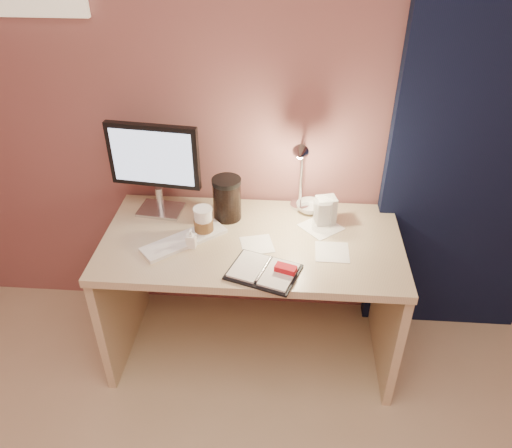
# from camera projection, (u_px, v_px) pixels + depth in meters

# --- Properties ---
(room) EXTENTS (3.50, 3.50, 3.50)m
(room) POSITION_uv_depth(u_px,v_px,m) (463.00, 137.00, 2.30)
(room) COLOR #C6B28E
(room) RESTS_ON ground
(desk) EXTENTS (1.40, 0.70, 0.73)m
(desk) POSITION_uv_depth(u_px,v_px,m) (253.00, 266.00, 2.52)
(desk) COLOR #C9B78E
(desk) RESTS_ON ground
(monitor) EXTENTS (0.44, 0.18, 0.47)m
(monitor) POSITION_uv_depth(u_px,v_px,m) (155.00, 161.00, 2.37)
(monitor) COLOR silver
(monitor) RESTS_ON desk
(keyboard) EXTENTS (0.39, 0.36, 0.02)m
(keyboard) POSITION_uv_depth(u_px,v_px,m) (184.00, 240.00, 2.31)
(keyboard) COLOR white
(keyboard) RESTS_ON desk
(planner) EXTENTS (0.34, 0.30, 0.04)m
(planner) POSITION_uv_depth(u_px,v_px,m) (265.00, 271.00, 2.12)
(planner) COLOR black
(planner) RESTS_ON desk
(paper_a) EXTENTS (0.18, 0.18, 0.00)m
(paper_a) POSITION_uv_depth(u_px,v_px,m) (257.00, 245.00, 2.29)
(paper_a) COLOR white
(paper_a) RESTS_ON desk
(paper_b) EXTENTS (0.15, 0.15, 0.00)m
(paper_b) POSITION_uv_depth(u_px,v_px,m) (332.00, 252.00, 2.24)
(paper_b) COLOR white
(paper_b) RESTS_ON desk
(paper_c) EXTENTS (0.23, 0.23, 0.00)m
(paper_c) POSITION_uv_depth(u_px,v_px,m) (321.00, 227.00, 2.41)
(paper_c) COLOR white
(paper_c) RESTS_ON desk
(coffee_cup) EXTENTS (0.09, 0.09, 0.15)m
(coffee_cup) POSITION_uv_depth(u_px,v_px,m) (204.00, 222.00, 2.32)
(coffee_cup) COLOR white
(coffee_cup) RESTS_ON desk
(clear_cup) EXTENTS (0.09, 0.09, 0.16)m
(clear_cup) POSITION_uv_depth(u_px,v_px,m) (322.00, 215.00, 2.35)
(clear_cup) COLOR white
(clear_cup) RESTS_ON desk
(bowl) EXTENTS (0.17, 0.17, 0.04)m
(bowl) POSITION_uv_depth(u_px,v_px,m) (310.00, 207.00, 2.52)
(bowl) COLOR white
(bowl) RESTS_ON desk
(lotion_bottle) EXTENTS (0.04, 0.05, 0.09)m
(lotion_bottle) POSITION_uv_depth(u_px,v_px,m) (191.00, 238.00, 2.25)
(lotion_bottle) COLOR white
(lotion_bottle) RESTS_ON desk
(dark_jar) EXTENTS (0.14, 0.14, 0.19)m
(dark_jar) POSITION_uv_depth(u_px,v_px,m) (227.00, 201.00, 2.43)
(dark_jar) COLOR black
(dark_jar) RESTS_ON desk
(product_box) EXTENTS (0.11, 0.10, 0.14)m
(product_box) POSITION_uv_depth(u_px,v_px,m) (326.00, 210.00, 2.40)
(product_box) COLOR silver
(product_box) RESTS_ON desk
(desk_lamp) EXTENTS (0.10, 0.26, 0.42)m
(desk_lamp) POSITION_uv_depth(u_px,v_px,m) (304.00, 172.00, 2.33)
(desk_lamp) COLOR silver
(desk_lamp) RESTS_ON desk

